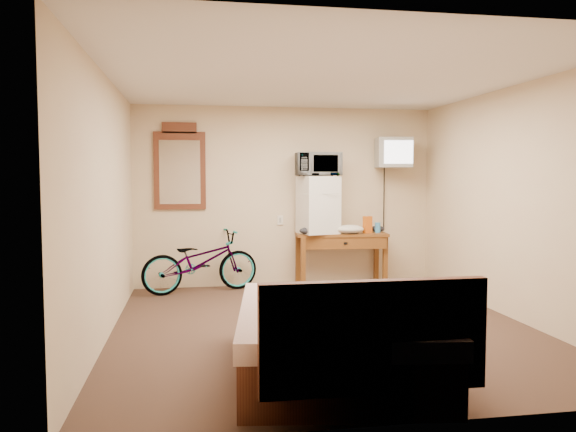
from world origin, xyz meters
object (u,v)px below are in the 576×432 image
at_px(crt_television, 393,153).
at_px(bed, 338,337).
at_px(bicycle, 201,261).
at_px(microwave, 318,164).
at_px(mini_fridge, 318,205).
at_px(wall_mirror, 180,167).
at_px(blue_cup, 378,227).
at_px(desk, 342,242).

xyz_separation_m(crt_television, bed, (-1.68, -3.40, -1.57)).
bearing_deg(bicycle, microwave, -101.85).
xyz_separation_m(mini_fridge, microwave, (0.00, 0.00, 0.56)).
xyz_separation_m(crt_television, wall_mirror, (-2.95, 0.25, -0.21)).
distance_m(blue_cup, wall_mirror, 2.86).
relative_size(crt_television, bicycle, 0.39).
relative_size(blue_cup, bed, 0.07).
relative_size(desk, crt_television, 2.13).
distance_m(mini_fridge, microwave, 0.56).
distance_m(mini_fridge, crt_television, 1.29).
bearing_deg(microwave, bed, -99.98).
relative_size(blue_cup, bicycle, 0.09).
height_order(mini_fridge, blue_cup, mini_fridge).
bearing_deg(bed, blue_cup, 66.64).
height_order(desk, microwave, microwave).
bearing_deg(crt_television, wall_mirror, 175.13).
height_order(bicycle, bed, bed).
height_order(crt_television, bed, crt_television).
bearing_deg(crt_television, bed, -116.36).
bearing_deg(blue_cup, mini_fridge, 177.64).
bearing_deg(wall_mirror, bicycle, -51.05).
bearing_deg(wall_mirror, blue_cup, -5.75).
height_order(mini_fridge, bicycle, mini_fridge).
bearing_deg(microwave, mini_fridge, -123.53).
relative_size(mini_fridge, bicycle, 0.50).
relative_size(microwave, bicycle, 0.38).
height_order(crt_television, bicycle, crt_television).
bearing_deg(bicycle, mini_fridge, -101.86).
height_order(blue_cup, wall_mirror, wall_mirror).
xyz_separation_m(wall_mirror, bed, (1.26, -3.65, -1.36)).
bearing_deg(bicycle, wall_mirror, 24.09).
bearing_deg(mini_fridge, bed, -100.15).
relative_size(desk, bed, 0.61).
xyz_separation_m(bicycle, bed, (1.00, -3.33, -0.11)).
xyz_separation_m(desk, mini_fridge, (-0.33, 0.03, 0.52)).
height_order(mini_fridge, crt_television, crt_television).
relative_size(crt_television, bed, 0.28).
xyz_separation_m(desk, bicycle, (-1.94, -0.05, -0.21)).
bearing_deg(blue_cup, wall_mirror, 174.25).
bearing_deg(mini_fridge, desk, -5.37).
bearing_deg(microwave, blue_cup, -2.20).
bearing_deg(blue_cup, bicycle, -178.85).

